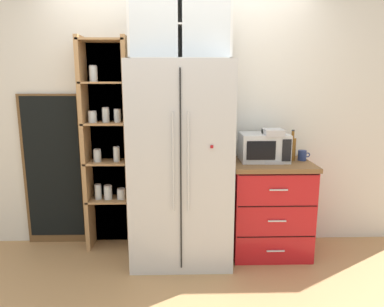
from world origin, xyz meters
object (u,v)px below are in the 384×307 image
at_px(mug_sage, 273,159).
at_px(bottle_amber, 292,147).
at_px(refrigerator, 181,163).
at_px(mug_navy, 302,155).
at_px(microwave, 264,147).
at_px(chalkboard_menu, 54,170).
at_px(coffee_maker, 272,145).

relative_size(mug_sage, bottle_amber, 0.43).
distance_m(refrigerator, mug_navy, 1.16).
bearing_deg(microwave, chalkboard_menu, 174.16).
bearing_deg(bottle_amber, coffee_maker, -162.98).
xyz_separation_m(refrigerator, mug_navy, (1.15, 0.13, 0.04)).
xyz_separation_m(mug_sage, chalkboard_menu, (-2.12, 0.32, -0.18)).
height_order(mug_navy, mug_sage, mug_navy).
bearing_deg(coffee_maker, mug_sage, -88.52).
bearing_deg(refrigerator, mug_navy, 6.34).
xyz_separation_m(refrigerator, mug_sage, (0.84, 0.02, 0.04)).
bearing_deg(mug_navy, coffee_maker, -171.15).
relative_size(refrigerator, chalkboard_menu, 1.19).
relative_size(coffee_maker, chalkboard_menu, 0.20).
distance_m(microwave, mug_navy, 0.38).
relative_size(microwave, mug_navy, 3.82).
bearing_deg(refrigerator, chalkboard_menu, 165.39).
bearing_deg(mug_sage, bottle_amber, 31.58).
relative_size(coffee_maker, mug_sage, 2.50).
xyz_separation_m(microwave, mug_sage, (0.07, -0.11, -0.09)).
height_order(microwave, mug_navy, microwave).
bearing_deg(mug_sage, mug_navy, 20.17).
bearing_deg(mug_navy, refrigerator, -173.66).
height_order(mug_sage, bottle_amber, bottle_amber).
bearing_deg(coffee_maker, mug_navy, 8.85).
xyz_separation_m(bottle_amber, chalkboard_menu, (-2.33, 0.19, -0.26)).
height_order(coffee_maker, chalkboard_menu, chalkboard_menu).
bearing_deg(microwave, mug_sage, -58.04).
relative_size(bottle_amber, chalkboard_menu, 0.19).
xyz_separation_m(microwave, mug_navy, (0.37, 0.01, -0.08)).
distance_m(microwave, chalkboard_menu, 2.08).
height_order(bottle_amber, chalkboard_menu, chalkboard_menu).
relative_size(coffee_maker, mug_navy, 2.69).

